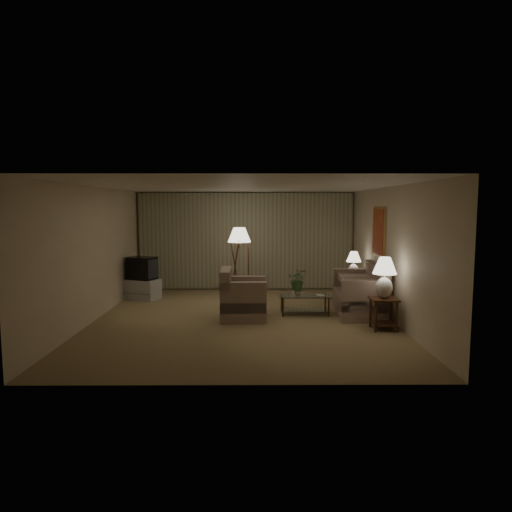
{
  "coord_description": "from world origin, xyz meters",
  "views": [
    {
      "loc": [
        0.21,
        -9.17,
        2.29
      ],
      "look_at": [
        0.27,
        0.6,
        1.24
      ],
      "focal_mm": 32.0,
      "sensor_mm": 36.0,
      "label": 1
    }
  ],
  "objects": [
    {
      "name": "table_lamp_near",
      "position": [
        2.65,
        -0.83,
        1.05
      ],
      "size": [
        0.44,
        0.44,
        0.77
      ],
      "color": "silver",
      "rests_on": "side_table_near"
    },
    {
      "name": "room_shell",
      "position": [
        0.02,
        1.51,
        1.75
      ],
      "size": [
        6.04,
        7.02,
        2.72
      ],
      "color": "beige",
      "rests_on": "ground"
    },
    {
      "name": "armchair",
      "position": [
        0.01,
        0.03,
        0.41
      ],
      "size": [
        1.0,
        0.95,
        0.81
      ],
      "rotation": [
        0.0,
        0.0,
        1.59
      ],
      "color": "gray",
      "rests_on": "ground"
    },
    {
      "name": "table_lamp_far",
      "position": [
        2.65,
        1.77,
        0.97
      ],
      "size": [
        0.36,
        0.36,
        0.62
      ],
      "color": "silver",
      "rests_on": "side_table_far"
    },
    {
      "name": "side_table_near",
      "position": [
        2.65,
        -0.83,
        0.4
      ],
      "size": [
        0.48,
        0.48,
        0.6
      ],
      "color": "#351E0E",
      "rests_on": "ground"
    },
    {
      "name": "sofa",
      "position": [
        2.5,
        0.52,
        0.42
      ],
      "size": [
        2.05,
        1.25,
        0.84
      ],
      "rotation": [
        0.0,
        0.0,
        -1.65
      ],
      "color": "gray",
      "rests_on": "ground"
    },
    {
      "name": "floor_lamp",
      "position": [
        -0.13,
        2.14,
        0.93
      ],
      "size": [
        0.58,
        0.58,
        1.78
      ],
      "color": "#351E0E",
      "rests_on": "ground"
    },
    {
      "name": "tv_cabinet",
      "position": [
        -2.55,
        2.05,
        0.25
      ],
      "size": [
        1.17,
        1.08,
        0.5
      ],
      "primitive_type": "cube",
      "rotation": [
        0.0,
        0.0,
        -0.38
      ],
      "color": "#B3B3B5",
      "rests_on": "ground"
    },
    {
      "name": "crt_tv",
      "position": [
        -2.55,
        2.05,
        0.78
      ],
      "size": [
        0.98,
        0.92,
        0.56
      ],
      "primitive_type": "cube",
      "rotation": [
        0.0,
        0.0,
        -0.38
      ],
      "color": "black",
      "rests_on": "tv_cabinet"
    },
    {
      "name": "flowers",
      "position": [
        1.17,
        0.42,
        0.79
      ],
      "size": [
        0.48,
        0.44,
        0.47
      ],
      "primitive_type": "imported",
      "rotation": [
        0.0,
        0.0,
        -0.19
      ],
      "color": "#3B6A2F",
      "rests_on": "vase"
    },
    {
      "name": "ground",
      "position": [
        0.0,
        0.0,
        0.0
      ],
      "size": [
        7.0,
        7.0,
        0.0
      ],
      "primitive_type": "plane",
      "color": "#9E8457",
      "rests_on": "ground"
    },
    {
      "name": "ottoman",
      "position": [
        0.05,
        2.73,
        0.19
      ],
      "size": [
        0.63,
        0.63,
        0.37
      ],
      "primitive_type": "cylinder",
      "rotation": [
        0.0,
        0.0,
        -0.13
      ],
      "color": "#985233",
      "rests_on": "ground"
    },
    {
      "name": "book",
      "position": [
        1.57,
        0.32,
        0.42
      ],
      "size": [
        0.2,
        0.24,
        0.02
      ],
      "primitive_type": "imported",
      "rotation": [
        0.0,
        0.0,
        0.33
      ],
      "color": "olive",
      "rests_on": "coffee_table"
    },
    {
      "name": "vase",
      "position": [
        1.17,
        0.42,
        0.49
      ],
      "size": [
        0.18,
        0.18,
        0.15
      ],
      "primitive_type": "imported",
      "rotation": [
        0.0,
        0.0,
        0.34
      ],
      "color": "white",
      "rests_on": "coffee_table"
    },
    {
      "name": "coffee_table",
      "position": [
        1.32,
        0.42,
        0.28
      ],
      "size": [
        1.1,
        0.6,
        0.41
      ],
      "color": "silver",
      "rests_on": "ground"
    },
    {
      "name": "side_table_far",
      "position": [
        2.65,
        1.77,
        0.41
      ],
      "size": [
        0.54,
        0.45,
        0.6
      ],
      "color": "#351E0E",
      "rests_on": "ground"
    }
  ]
}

